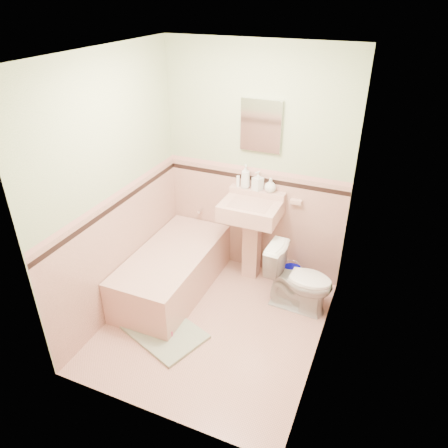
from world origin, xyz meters
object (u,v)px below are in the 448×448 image
at_px(soap_bottle_left, 246,176).
at_px(medicine_cabinet, 261,126).
at_px(soap_bottle_mid, 258,181).
at_px(bucket, 291,276).
at_px(sink, 250,241).
at_px(soap_bottle_right, 270,185).
at_px(toilet, 299,279).
at_px(shoe, 165,332).
at_px(bathtub, 173,272).

bearing_deg(soap_bottle_left, medicine_cabinet, 12.20).
height_order(soap_bottle_mid, bucket, soap_bottle_mid).
relative_size(sink, medicine_cabinet, 1.82).
bearing_deg(soap_bottle_right, toilet, -43.08).
height_order(soap_bottle_right, bucket, soap_bottle_right).
xyz_separation_m(soap_bottle_right, toilet, (0.49, -0.46, -0.75)).
bearing_deg(soap_bottle_right, shoe, -111.41).
relative_size(soap_bottle_mid, toilet, 0.30).
xyz_separation_m(sink, soap_bottle_mid, (-0.00, 0.18, 0.65)).
distance_m(sink, shoe, 1.34).
distance_m(bathtub, bucket, 1.30).
xyz_separation_m(soap_bottle_left, soap_bottle_mid, (0.14, 0.00, -0.03)).
bearing_deg(shoe, medicine_cabinet, 90.90).
relative_size(toilet, shoe, 4.67).
relative_size(bathtub, soap_bottle_left, 5.81).
bearing_deg(soap_bottle_mid, soap_bottle_left, 180.00).
relative_size(bathtub, medicine_cabinet, 2.87).
xyz_separation_m(sink, medicine_cabinet, (0.00, 0.21, 1.22)).
height_order(sink, soap_bottle_left, soap_bottle_left).
height_order(soap_bottle_mid, shoe, soap_bottle_mid).
bearing_deg(bathtub, shoe, -67.93).
distance_m(sink, soap_bottle_mid, 0.67).
xyz_separation_m(bathtub, soap_bottle_left, (0.54, 0.71, 0.92)).
bearing_deg(sink, soap_bottle_mid, 90.13).
bearing_deg(bathtub, soap_bottle_left, 52.68).
distance_m(medicine_cabinet, soap_bottle_mid, 0.58).
bearing_deg(bucket, medicine_cabinet, 161.48).
distance_m(soap_bottle_mid, toilet, 1.10).
distance_m(bathtub, soap_bottle_mid, 1.33).
bearing_deg(medicine_cabinet, toilet, -37.85).
height_order(bathtub, shoe, bathtub).
relative_size(sink, bucket, 4.44).
bearing_deg(toilet, sink, 69.06).
distance_m(sink, medicine_cabinet, 1.24).
relative_size(medicine_cabinet, toilet, 0.76).
height_order(medicine_cabinet, soap_bottle_mid, medicine_cabinet).
height_order(soap_bottle_left, soap_bottle_mid, soap_bottle_left).
relative_size(soap_bottle_right, toilet, 0.23).
bearing_deg(sink, soap_bottle_right, 52.41).
distance_m(bathtub, soap_bottle_right, 1.39).
bearing_deg(medicine_cabinet, soap_bottle_mid, -90.79).
distance_m(soap_bottle_right, shoe, 1.81).
bearing_deg(medicine_cabinet, bathtub, -132.58).
height_order(bucket, shoe, bucket).
bearing_deg(sink, shoe, -108.57).
height_order(sink, bucket, sink).
height_order(toilet, bucket, toilet).
bearing_deg(sink, bathtub, -142.07).
bearing_deg(soap_bottle_left, soap_bottle_right, 0.00).
bearing_deg(bucket, toilet, -65.14).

